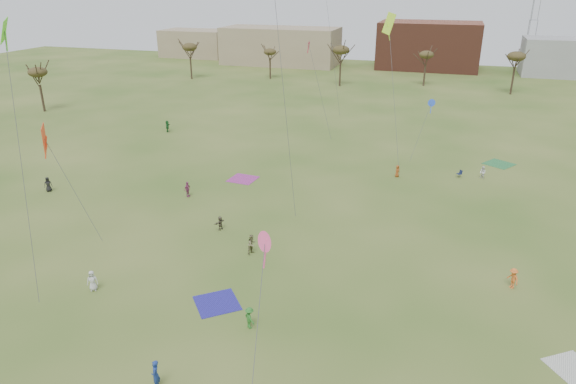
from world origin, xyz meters
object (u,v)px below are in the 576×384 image
(flyer_near_right, at_px, (156,375))
(camp_chair_right, at_px, (459,175))
(flyer_near_center, at_px, (250,318))
(flyer_near_left, at_px, (92,281))

(flyer_near_right, bearing_deg, camp_chair_right, 134.11)
(flyer_near_center, xyz_separation_m, flyer_near_right, (-3.11, -6.90, 0.15))
(flyer_near_left, xyz_separation_m, flyer_near_center, (13.17, -0.66, -0.03))
(flyer_near_center, height_order, camp_chair_right, flyer_near_center)
(flyer_near_left, bearing_deg, flyer_near_right, -64.32)
(flyer_near_left, distance_m, camp_chair_right, 43.31)
(flyer_near_center, distance_m, flyer_near_right, 7.57)
(flyer_near_right, relative_size, camp_chair_right, 2.19)
(flyer_near_left, height_order, flyer_near_center, flyer_near_left)
(flyer_near_left, bearing_deg, flyer_near_center, -30.26)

